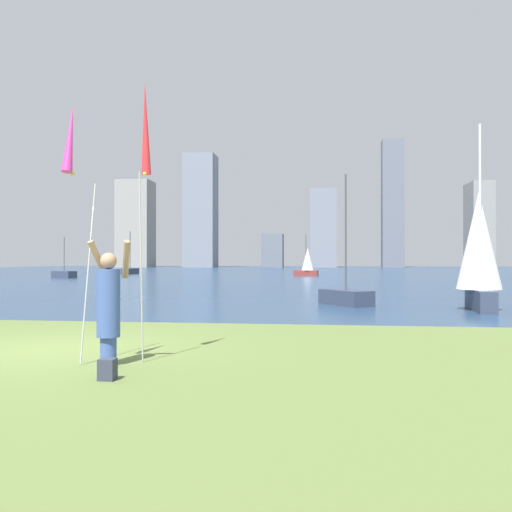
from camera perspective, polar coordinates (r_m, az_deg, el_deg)
The scene contains 16 objects.
ground at distance 60.60m, azimuth 2.55°, elevation -1.94°, with size 120.00×138.00×0.12m.
person at distance 8.74m, azimuth -15.16°, elevation -4.83°, with size 0.71×0.53×1.94m.
kite_flag_left at distance 8.72m, azimuth -18.79°, elevation 10.71°, with size 0.16×1.09×3.93m.
kite_flag_right at distance 9.18m, azimuth -11.50°, elevation 12.33°, with size 0.16×0.42×4.49m.
bag at distance 7.80m, azimuth -15.28°, elevation -11.38°, with size 0.22×0.19×0.29m.
sailboat_0 at distance 50.33m, azimuth -19.44°, elevation -1.82°, with size 2.34×1.71×3.58m.
sailboat_1 at distance 54.14m, azimuth 5.37°, elevation -0.75°, with size 2.48×1.31×4.11m.
sailboat_2 at distance 61.36m, azimuth -13.04°, elevation -1.51°, with size 1.07×2.97×4.69m.
sailboat_4 at distance 19.70m, azimuth 9.37°, elevation -4.20°, with size 1.97×2.27×4.68m.
sailboat_6 at distance 18.94m, azimuth 22.31°, elevation 0.79°, with size 1.53×2.85×5.96m.
skyline_tower_0 at distance 116.93m, azimuth -12.48°, elevation 3.29°, with size 6.87×6.13×18.04m.
skyline_tower_1 at distance 111.99m, azimuth -5.81°, elevation 4.69°, with size 6.21×6.04×22.92m.
skyline_tower_2 at distance 110.60m, azimuth 1.75°, elevation 0.57°, with size 4.29×3.52×6.77m.
skyline_tower_3 at distance 111.51m, azimuth 7.06°, elevation 2.87°, with size 5.22×6.51×15.74m.
skyline_tower_4 at distance 112.88m, azimuth 14.09°, elevation 5.32°, with size 4.23×3.44×25.47m.
skyline_tower_5 at distance 111.03m, azimuth 22.30°, elevation 2.98°, with size 3.89×7.52×16.05m.
Camera 1 is at (4.93, -9.42, 1.64)m, focal length 38.23 mm.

